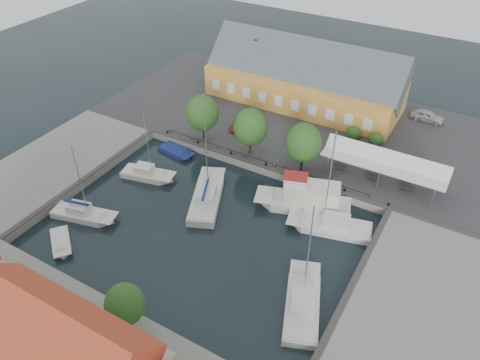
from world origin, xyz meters
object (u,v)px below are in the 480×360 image
(west_boat_b, at_px, (147,175))
(launch_sw, at_px, (61,243))
(car_red, at_px, (242,123))
(trawler, at_px, (307,201))
(car_silver, at_px, (427,116))
(warehouse, at_px, (301,79))
(west_boat_d, at_px, (83,215))
(tent_canopy, at_px, (385,163))
(launch_nw, at_px, (176,152))
(east_boat_c, at_px, (302,305))
(center_sailboat, at_px, (207,198))
(east_boat_a, at_px, (331,227))

(west_boat_b, xyz_separation_m, launch_sw, (-0.29, -13.39, -0.17))
(car_red, distance_m, launch_sw, 28.42)
(launch_sw, bearing_deg, trawler, 42.71)
(car_silver, bearing_deg, warehouse, 102.57)
(car_red, height_order, launch_sw, car_red)
(warehouse, bearing_deg, car_red, -107.11)
(car_silver, bearing_deg, trawler, 165.37)
(west_boat_d, relative_size, launch_sw, 2.14)
(tent_canopy, xyz_separation_m, launch_nw, (-25.18, -5.88, -3.59))
(warehouse, distance_m, west_boat_b, 27.44)
(car_red, bearing_deg, trawler, -36.18)
(car_silver, xyz_separation_m, east_boat_c, (-2.26, -37.30, -1.51))
(west_boat_d, xyz_separation_m, launch_nw, (1.24, 15.26, -0.18))
(east_boat_c, bearing_deg, trawler, 112.34)
(trawler, distance_m, west_boat_b, 19.50)
(center_sailboat, xyz_separation_m, launch_sw, (-9.06, -13.27, -0.27))
(tent_canopy, relative_size, launch_nw, 2.65)
(center_sailboat, bearing_deg, tent_canopy, 36.45)
(tent_canopy, height_order, car_silver, tent_canopy)
(west_boat_b, bearing_deg, car_red, 71.03)
(west_boat_b, xyz_separation_m, west_boat_d, (-1.37, -9.24, 0.01))
(car_red, height_order, west_boat_b, west_boat_b)
(car_silver, bearing_deg, east_boat_c, 178.75)
(west_boat_b, height_order, west_boat_d, west_boat_d)
(tent_canopy, bearing_deg, warehouse, 140.14)
(warehouse, xyz_separation_m, trawler, (10.53, -21.36, -3.41))
(center_sailboat, relative_size, west_boat_b, 1.45)
(east_boat_c, relative_size, west_boat_d, 1.16)
(car_silver, distance_m, west_boat_d, 47.35)
(tent_canopy, xyz_separation_m, west_boat_d, (-26.42, -21.15, -3.41))
(tent_canopy, height_order, trawler, trawler)
(trawler, height_order, east_boat_a, east_boat_a)
(tent_canopy, relative_size, west_boat_b, 1.51)
(car_red, bearing_deg, west_boat_b, -109.41)
(car_red, height_order, launch_nw, car_red)
(warehouse, relative_size, tent_canopy, 2.04)
(center_sailboat, xyz_separation_m, launch_nw, (-8.89, 6.15, -0.27))
(center_sailboat, bearing_deg, trawler, 23.89)
(warehouse, bearing_deg, trawler, -63.75)
(car_red, bearing_deg, launch_nw, -121.57)
(car_silver, relative_size, launch_sw, 0.97)
(east_boat_a, relative_size, east_boat_c, 1.07)
(center_sailboat, xyz_separation_m, west_boat_b, (-8.76, 0.12, -0.10))
(east_boat_c, bearing_deg, car_silver, 86.53)
(west_boat_d, height_order, launch_nw, west_boat_d)
(west_boat_b, bearing_deg, car_silver, 47.69)
(tent_canopy, bearing_deg, east_boat_a, -104.08)
(car_red, xyz_separation_m, west_boat_b, (-4.98, -14.49, -1.48))
(east_boat_c, xyz_separation_m, west_boat_b, (-24.18, 8.24, 0.00))
(car_red, xyz_separation_m, center_sailboat, (3.78, -14.61, -1.38))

